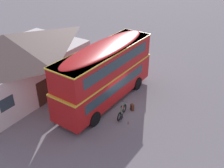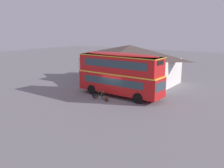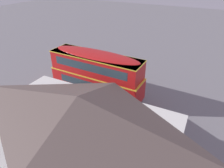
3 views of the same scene
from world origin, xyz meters
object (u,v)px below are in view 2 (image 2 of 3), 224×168
water_bottle_red_squeeze (90,99)px  double_decker_bus (120,73)px  touring_bicycle (99,96)px  backpack_on_ground (106,99)px

water_bottle_red_squeeze → double_decker_bus: bearing=61.1°
double_decker_bus → touring_bicycle: 3.39m
backpack_on_ground → double_decker_bus: bearing=89.2°
touring_bicycle → backpack_on_ground: (1.15, -0.23, -0.08)m
double_decker_bus → backpack_on_ground: bearing=-90.8°
touring_bicycle → water_bottle_red_squeeze: 1.00m
double_decker_bus → touring_bicycle: size_ratio=5.58×
double_decker_bus → touring_bicycle: double_decker_bus is taller
backpack_on_ground → water_bottle_red_squeeze: (-1.65, -0.59, -0.19)m
touring_bicycle → backpack_on_ground: size_ratio=3.07×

